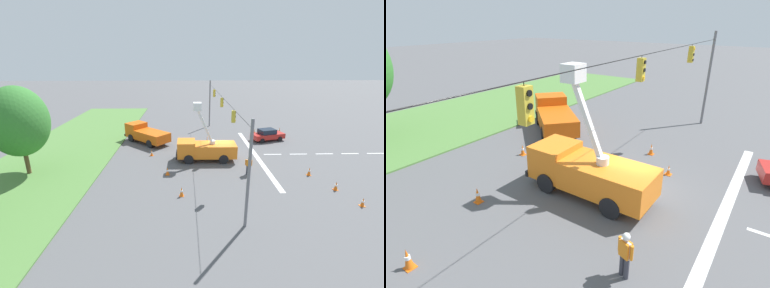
# 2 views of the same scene
# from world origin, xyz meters

# --- Properties ---
(ground_plane) EXTENTS (200.00, 200.00, 0.00)m
(ground_plane) POSITION_xyz_m (0.00, 0.00, 0.00)
(ground_plane) COLOR #565659
(grass_verge) EXTENTS (56.00, 12.00, 0.10)m
(grass_verge) POSITION_xyz_m (0.00, 18.00, 0.05)
(grass_verge) COLOR #517F3D
(grass_verge) RESTS_ON ground
(lane_markings) EXTENTS (17.60, 15.25, 0.01)m
(lane_markings) POSITION_xyz_m (0.00, -5.57, 0.00)
(lane_markings) COLOR silver
(lane_markings) RESTS_ON ground
(signal_gantry) EXTENTS (26.20, 0.33, 7.20)m
(signal_gantry) POSITION_xyz_m (-0.04, -0.00, 4.43)
(signal_gantry) COLOR slate
(signal_gantry) RESTS_ON ground
(utility_truck_bucket_lift) EXTENTS (2.47, 6.37, 6.21)m
(utility_truck_bucket_lift) POSITION_xyz_m (-1.48, 1.79, 1.34)
(utility_truck_bucket_lift) COLOR orange
(utility_truck_bucket_lift) RESTS_ON ground
(utility_truck_support_near) EXTENTS (6.15, 6.43, 2.30)m
(utility_truck_support_near) POSITION_xyz_m (4.88, 9.01, 1.17)
(utility_truck_support_near) COLOR #D6560F
(utility_truck_support_near) RESTS_ON ground
(road_worker) EXTENTS (0.36, 0.62, 1.77)m
(road_worker) POSITION_xyz_m (-5.14, -2.04, 1.00)
(road_worker) COLOR #383842
(road_worker) RESTS_ON ground
(traffic_cone_foreground_left) EXTENTS (0.36, 0.36, 0.60)m
(traffic_cone_foreground_left) POSITION_xyz_m (2.69, -0.82, 0.28)
(traffic_cone_foreground_left) COLOR orange
(traffic_cone_foreground_left) RESTS_ON ground
(traffic_cone_foreground_right) EXTENTS (0.36, 0.36, 0.81)m
(traffic_cone_foreground_right) POSITION_xyz_m (-9.05, 4.19, 0.40)
(traffic_cone_foreground_right) COLOR orange
(traffic_cone_foreground_right) RESTS_ON ground
(traffic_cone_mid_left) EXTENTS (0.36, 0.36, 0.68)m
(traffic_cone_mid_left) POSITION_xyz_m (-0.01, 7.67, 0.33)
(traffic_cone_mid_left) COLOR orange
(traffic_cone_mid_left) RESTS_ON ground
(traffic_cone_near_bucket) EXTENTS (0.36, 0.36, 0.71)m
(traffic_cone_near_bucket) POSITION_xyz_m (4.73, 1.02, 0.35)
(traffic_cone_near_bucket) COLOR orange
(traffic_cone_near_bucket) RESTS_ON ground
(traffic_cone_far_right) EXTENTS (0.36, 0.36, 0.77)m
(traffic_cone_far_right) POSITION_xyz_m (-5.08, 5.57, 0.38)
(traffic_cone_far_right) COLOR orange
(traffic_cone_far_right) RESTS_ON ground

